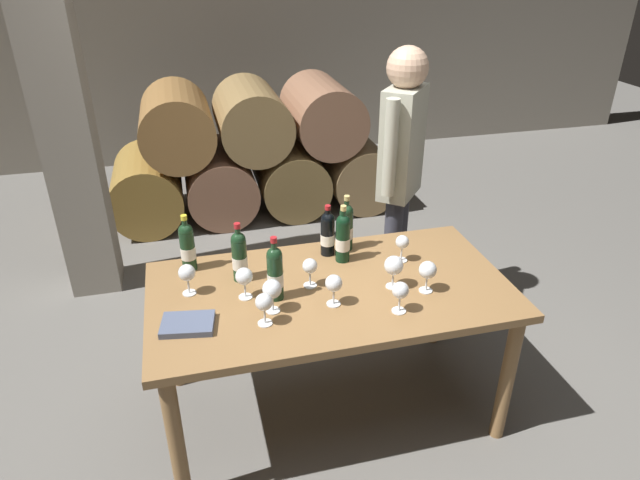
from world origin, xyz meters
The scene contains 23 objects.
ground_plane centered at (0.00, 0.00, 0.00)m, with size 14.00×14.00×0.00m, color #66635E.
cellar_back_wall centered at (0.00, 4.20, 1.40)m, with size 10.00×0.24×2.80m, color gray.
barrel_stack centered at (0.00, 2.60, 0.53)m, with size 2.49×0.90×1.15m.
stone_pillar centered at (-1.30, 1.60, 1.30)m, with size 0.32×0.32×2.60m, color gray.
dining_table centered at (0.00, 0.00, 0.67)m, with size 1.70×0.90×0.76m.
wine_bottle_0 centered at (0.07, 0.31, 0.88)m, with size 0.07×0.07×0.28m.
wine_bottle_1 centered at (0.13, 0.23, 0.89)m, with size 0.07×0.07×0.31m.
wine_bottle_2 centered at (0.18, 0.35, 0.89)m, with size 0.07×0.07×0.30m.
wine_bottle_3 centered at (-0.63, 0.34, 0.89)m, with size 0.07×0.07×0.30m.
wine_bottle_4 centered at (-0.26, -0.02, 0.89)m, with size 0.07×0.07×0.31m.
wine_bottle_5 centered at (-0.40, 0.18, 0.89)m, with size 0.07×0.07×0.30m.
wine_glass_0 centered at (0.42, 0.15, 0.86)m, with size 0.07×0.07×0.14m.
wine_glass_1 centered at (0.29, -0.07, 0.87)m, with size 0.09×0.09×0.16m.
wine_glass_2 centered at (-0.30, -0.12, 0.87)m, with size 0.09×0.09×0.16m.
wine_glass_3 centered at (-0.02, -0.14, 0.87)m, with size 0.08×0.08×0.15m.
wine_glass_4 centered at (-0.40, 0.02, 0.87)m, with size 0.08×0.08×0.15m.
wine_glass_5 centered at (-0.09, 0.04, 0.86)m, with size 0.07×0.07×0.15m.
wine_glass_6 centered at (0.42, -0.14, 0.87)m, with size 0.08×0.08×0.16m.
wine_glass_7 centered at (-0.65, 0.11, 0.87)m, with size 0.08×0.08×0.15m.
wine_glass_8 centered at (-0.35, -0.20, 0.87)m, with size 0.08×0.08×0.15m.
wine_glass_9 centered at (0.24, -0.26, 0.87)m, with size 0.07×0.07×0.15m.
tasting_notebook centered at (-0.67, -0.15, 0.77)m, with size 0.22×0.16×0.03m, color #4C5670.
sommelier_presenting centered at (0.63, 0.75, 1.04)m, with size 0.35×0.40×1.72m.
Camera 1 is at (-0.60, -2.15, 2.21)m, focal length 31.51 mm.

